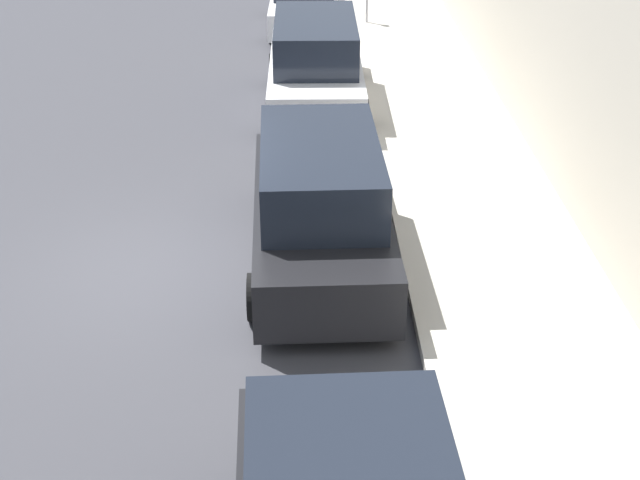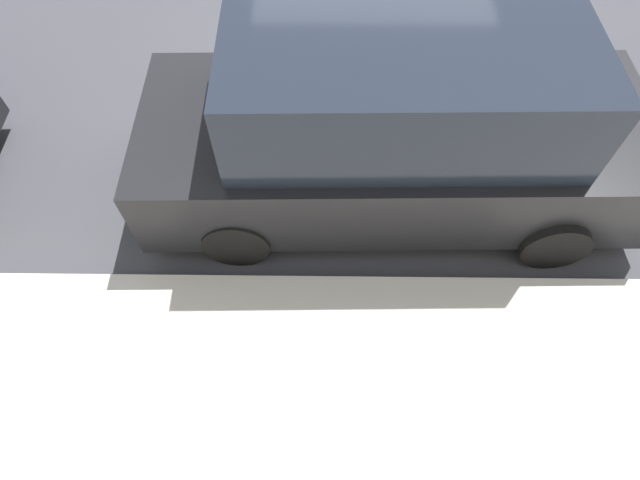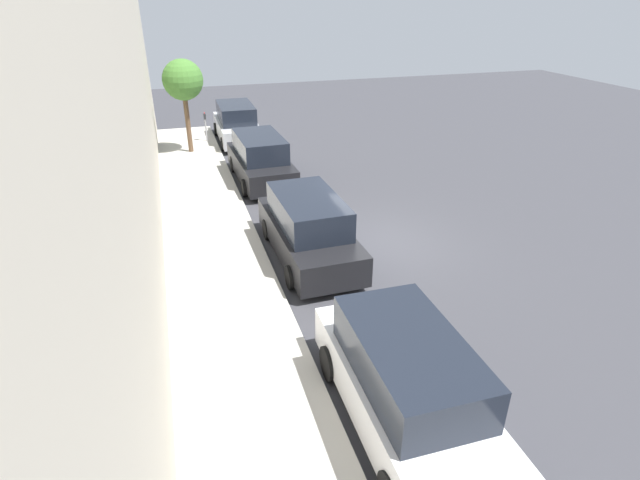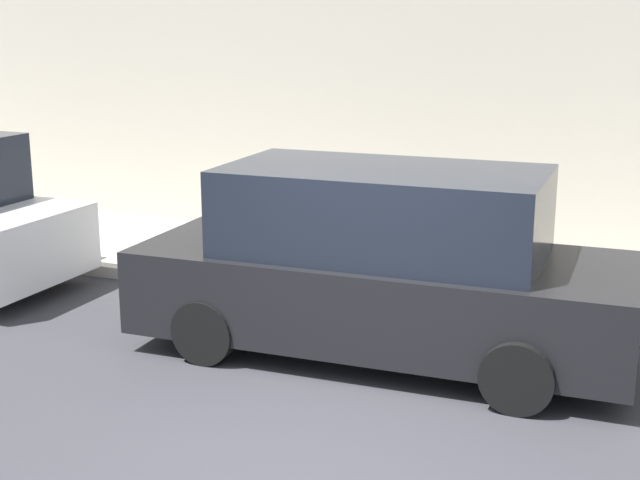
# 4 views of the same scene
# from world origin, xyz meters

# --- Properties ---
(ground_plane) EXTENTS (60.00, 60.00, 0.00)m
(ground_plane) POSITION_xyz_m (0.00, 0.00, 0.00)
(ground_plane) COLOR #38383D
(sidewalk) EXTENTS (2.86, 32.00, 0.15)m
(sidewalk) POSITION_xyz_m (4.93, 0.00, 0.07)
(sidewalk) COLOR #B2ADA3
(sidewalk) RESTS_ON ground_plane
(parked_minivan_third) EXTENTS (2.02, 4.94, 1.90)m
(parked_minivan_third) POSITION_xyz_m (2.30, 0.19, 0.92)
(parked_minivan_third) COLOR black
(parked_minivan_third) RESTS_ON ground_plane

